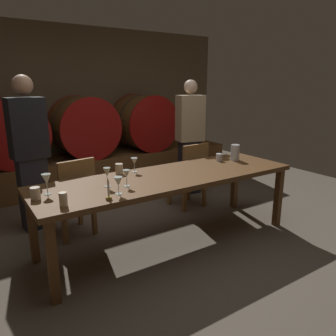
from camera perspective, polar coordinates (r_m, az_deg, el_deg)
name	(u,v)px	position (r m, az deg, el deg)	size (l,w,h in m)	color
ground_plane	(168,241)	(3.57, -0.02, -12.66)	(7.55, 7.55, 0.00)	brown
back_wall	(72,104)	(5.94, -16.52, 10.70)	(5.81, 0.24, 2.56)	brown
barrel_shelf	(87,170)	(5.58, -14.06, -0.27)	(5.23, 0.90, 0.47)	brown
wine_barrel_left	(10,132)	(5.20, -26.00, 5.64)	(0.98, 0.80, 0.98)	#513319
wine_barrel_center	(84,127)	(5.44, -14.59, 7.01)	(0.98, 0.80, 0.98)	brown
wine_barrel_right	(144,122)	(5.89, -4.24, 8.00)	(0.98, 0.80, 0.98)	brown
dining_table	(170,181)	(3.30, 0.30, -2.32)	(2.73, 0.83, 0.74)	brown
chair_left	(74,194)	(3.63, -16.21, -4.39)	(0.45, 0.45, 0.88)	brown
chair_right	(190,172)	(4.32, 3.92, -0.74)	(0.41, 0.41, 0.88)	brown
guest_left	(30,153)	(3.90, -23.11, 2.46)	(0.40, 0.28, 1.73)	black
guest_right	(190,137)	(4.83, 3.87, 5.45)	(0.42, 0.31, 1.68)	black
candle_center	(109,194)	(2.64, -10.38, -4.54)	(0.05, 0.05, 0.18)	olive
pitcher	(235,152)	(3.98, 11.71, 2.70)	(0.10, 0.10, 0.19)	silver
wine_glass_far_left	(46,180)	(2.88, -20.59, -1.93)	(0.08, 0.08, 0.18)	silver
wine_glass_left	(118,182)	(2.73, -8.74, -2.42)	(0.07, 0.07, 0.15)	silver
wine_glass_center	(107,173)	(2.94, -10.68, -0.87)	(0.06, 0.06, 0.18)	silver
wine_glass_right	(126,175)	(2.93, -7.31, -1.14)	(0.06, 0.06, 0.15)	silver
wine_glass_far_right	(134,162)	(3.39, -5.96, 1.14)	(0.07, 0.07, 0.15)	white
cup_far_left	(35,193)	(2.81, -22.29, -4.14)	(0.08, 0.08, 0.10)	beige
cup_center_left	(63,199)	(2.59, -17.94, -5.25)	(0.06, 0.06, 0.11)	beige
cup_center_right	(119,169)	(3.36, -8.58, -0.13)	(0.08, 0.08, 0.10)	beige
cup_far_right	(219,157)	(3.92, 8.95, 1.89)	(0.07, 0.07, 0.09)	silver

